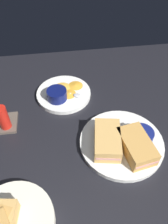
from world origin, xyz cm
name	(u,v)px	position (x,y,z in cm)	size (l,w,h in cm)	color
ground_plane	(86,148)	(0.00, 0.00, -1.50)	(110.00, 110.00, 3.00)	black
plate_sandwich_main	(121,143)	(-1.27, -11.16, 0.80)	(26.07, 26.07, 1.60)	white
sandwich_half_near	(107,140)	(-1.93, -6.25, 4.00)	(14.30, 9.81, 4.80)	tan
sandwich_half_far	(136,146)	(-5.19, -14.18, 4.00)	(14.25, 9.69, 4.80)	tan
ramekin_dark_sauce	(141,135)	(-1.41, -17.02, 3.57)	(7.33, 7.33, 3.66)	navy
spoon_by_dark_ramekin	(125,145)	(-3.04, -11.54, 1.96)	(4.24, 9.87, 0.80)	silver
plate_chips_companion	(64,94)	(23.94, 4.93, 0.80)	(20.55, 20.55, 1.60)	white
ramekin_light_gravy	(57,94)	(20.86, 7.50, 3.67)	(7.28, 7.28, 3.84)	#0C144C
spoon_by_gravy_ramekin	(74,95)	(21.59, 1.07, 1.96)	(6.40, 9.20, 0.80)	silver
plantain_chip_scatter	(64,91)	(24.34, 4.68, 1.90)	(14.01, 14.28, 0.60)	orange
bread_basket_rear	(10,223)	(-20.86, 20.94, 2.32)	(20.06, 20.06, 7.65)	silver
condiment_caddy	(2,119)	(11.84, 26.04, 3.41)	(9.00, 9.00, 9.50)	brown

